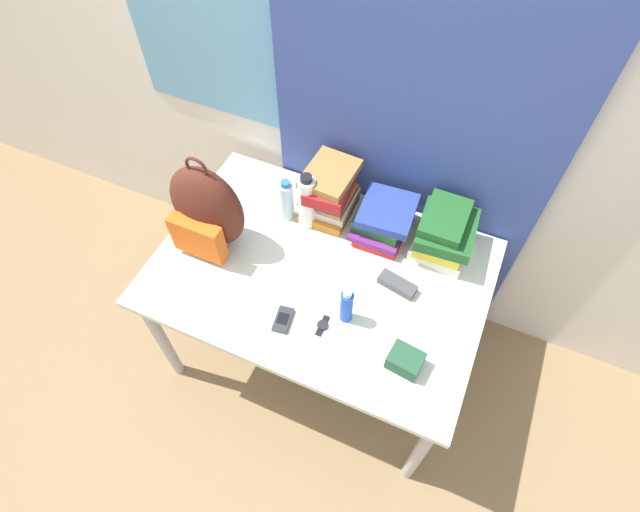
% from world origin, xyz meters
% --- Properties ---
extents(ground_plane, '(12.00, 12.00, 0.00)m').
position_xyz_m(ground_plane, '(0.00, 0.00, 0.00)').
color(ground_plane, '#8C704C').
extents(wall_back, '(6.00, 0.06, 2.50)m').
position_xyz_m(wall_back, '(-0.00, 0.98, 1.25)').
color(wall_back, silver).
rests_on(wall_back, ground_plane).
extents(curtain_blue, '(1.11, 0.04, 2.50)m').
position_xyz_m(curtain_blue, '(0.16, 0.92, 1.25)').
color(curtain_blue, '#384C93').
rests_on(curtain_blue, ground_plane).
extents(desk, '(1.30, 0.89, 0.72)m').
position_xyz_m(desk, '(0.00, 0.45, 0.64)').
color(desk, silver).
rests_on(desk, ground_plane).
extents(backpack, '(0.31, 0.21, 0.45)m').
position_xyz_m(backpack, '(-0.46, 0.41, 0.91)').
color(backpack, '#512319').
rests_on(backpack, desk).
extents(book_stack_left, '(0.21, 0.29, 0.24)m').
position_xyz_m(book_stack_left, '(-0.09, 0.75, 0.84)').
color(book_stack_left, orange).
rests_on(book_stack_left, desk).
extents(book_stack_center, '(0.23, 0.27, 0.14)m').
position_xyz_m(book_stack_center, '(0.16, 0.74, 0.79)').
color(book_stack_center, red).
rests_on(book_stack_center, desk).
extents(book_stack_right, '(0.23, 0.26, 0.20)m').
position_xyz_m(book_stack_right, '(0.40, 0.74, 0.81)').
color(book_stack_right, silver).
rests_on(book_stack_right, desk).
extents(water_bottle, '(0.06, 0.06, 0.21)m').
position_xyz_m(water_bottle, '(-0.24, 0.65, 0.81)').
color(water_bottle, silver).
rests_on(water_bottle, desk).
extents(sports_bottle, '(0.07, 0.07, 0.27)m').
position_xyz_m(sports_bottle, '(-0.15, 0.65, 0.85)').
color(sports_bottle, white).
rests_on(sports_bottle, desk).
extents(sunscreen_bottle, '(0.05, 0.05, 0.18)m').
position_xyz_m(sunscreen_bottle, '(0.17, 0.30, 0.80)').
color(sunscreen_bottle, blue).
rests_on(sunscreen_bottle, desk).
extents(cell_phone, '(0.07, 0.11, 0.02)m').
position_xyz_m(cell_phone, '(-0.03, 0.19, 0.73)').
color(cell_phone, '#2D2D33').
rests_on(cell_phone, desk).
extents(sunglasses_case, '(0.16, 0.08, 0.04)m').
position_xyz_m(sunglasses_case, '(0.30, 0.50, 0.73)').
color(sunglasses_case, '#47474C').
rests_on(sunglasses_case, desk).
extents(camera_pouch, '(0.13, 0.11, 0.07)m').
position_xyz_m(camera_pouch, '(0.43, 0.21, 0.75)').
color(camera_pouch, '#234C33').
rests_on(camera_pouch, desk).
extents(wristwatch, '(0.04, 0.09, 0.01)m').
position_xyz_m(wristwatch, '(0.11, 0.23, 0.72)').
color(wristwatch, black).
rests_on(wristwatch, desk).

